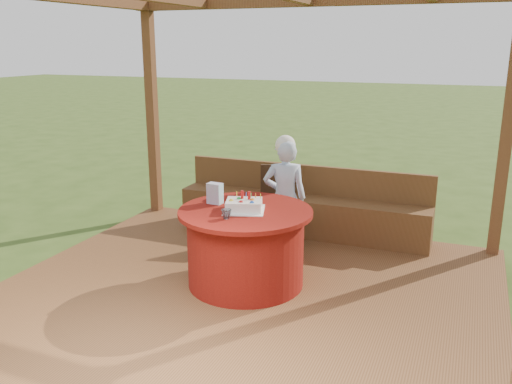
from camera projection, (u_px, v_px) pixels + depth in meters
ground at (246, 302)px, 5.04m from camera, size 60.00×60.00×0.00m
deck at (246, 296)px, 5.02m from camera, size 4.50×4.00×0.12m
pergola at (245, 33)px, 4.40m from camera, size 4.50×4.00×2.72m
bench at (302, 211)px, 6.47m from camera, size 3.00×0.42×0.80m
table at (246, 246)px, 5.06m from camera, size 1.24×1.24×0.73m
chair at (277, 200)px, 6.18m from camera, size 0.50×0.50×0.87m
elderly_woman at (285, 195)px, 5.72m from camera, size 0.53×0.44×1.30m
birthday_cake at (244, 205)px, 4.93m from camera, size 0.46×0.46×0.17m
gift_bag at (215, 193)px, 5.13m from camera, size 0.15×0.10×0.20m
drinking_glass at (226, 214)px, 4.70m from camera, size 0.10×0.10×0.08m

